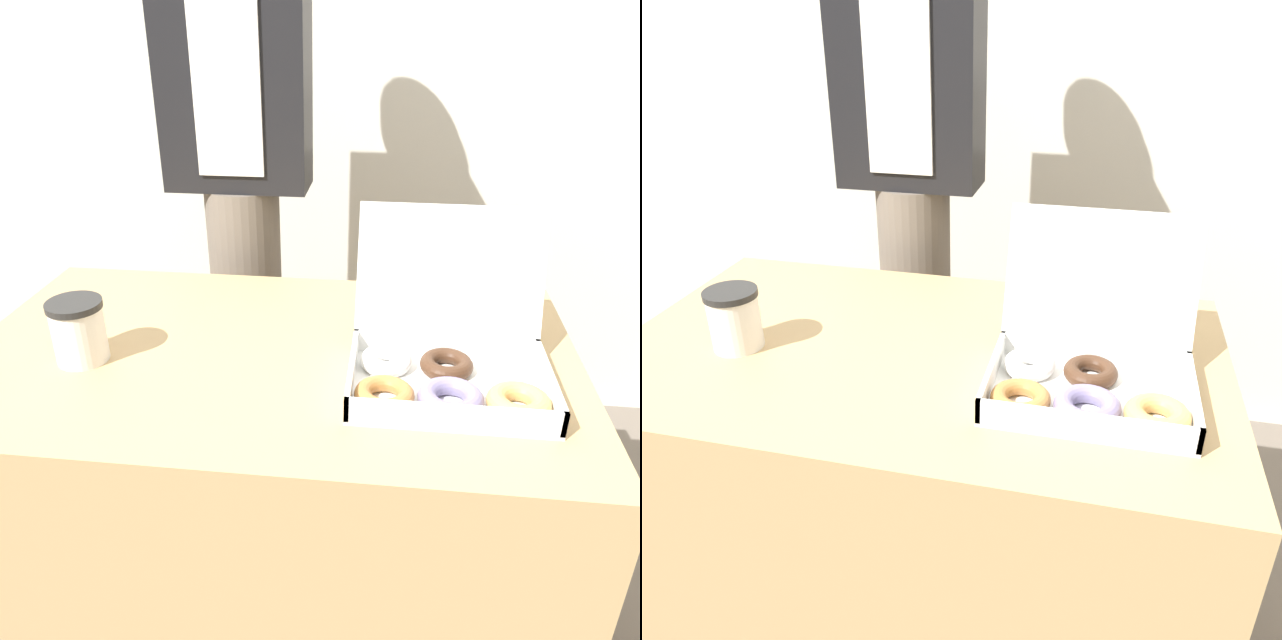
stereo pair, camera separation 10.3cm
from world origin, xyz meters
TOP-DOWN VIEW (x-y plane):
  - ground_plane at (0.00, 0.00)m, footprint 14.00×14.00m
  - wall_back at (0.00, 1.10)m, footprint 10.00×0.05m
  - table at (0.00, 0.00)m, footprint 1.13×0.69m
  - donut_box at (0.31, -0.09)m, footprint 0.33×0.32m
  - coffee_cup at (-0.33, -0.07)m, footprint 0.10×0.10m
  - person_customer at (-0.17, 0.53)m, footprint 0.35×0.23m

SIDE VIEW (x-z plane):
  - ground_plane at x=0.00m, z-range 0.00..0.00m
  - table at x=0.00m, z-range 0.00..0.78m
  - donut_box at x=0.31m, z-range 0.69..0.95m
  - coffee_cup at x=-0.33m, z-range 0.78..0.89m
  - person_customer at x=-0.17m, z-range 0.15..1.93m
  - wall_back at x=0.00m, z-range 0.00..2.60m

